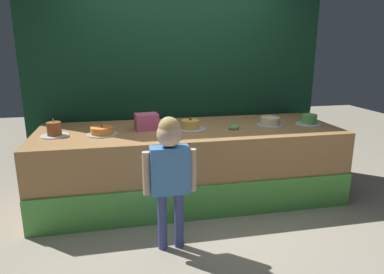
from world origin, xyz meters
name	(u,v)px	position (x,y,z in m)	size (l,w,h in m)	color
ground_plane	(201,219)	(0.00, 0.00, 0.00)	(12.00, 12.00, 0.00)	#ADA38E
stage_platform	(190,163)	(0.00, 0.59, 0.40)	(3.30, 1.20, 0.81)	#B27F4C
curtain_backdrop	(178,61)	(0.00, 1.28, 1.51)	(3.71, 0.08, 3.02)	#113823
child_figure	(170,166)	(-0.37, -0.43, 0.74)	(0.44, 0.20, 1.15)	#3F4C8C
pink_box	(147,122)	(-0.47, 0.62, 0.90)	(0.24, 0.19, 0.17)	pink
donut	(234,127)	(0.47, 0.44, 0.83)	(0.12, 0.12, 0.04)	#59B259
cake_far_left	(54,130)	(-1.40, 0.53, 0.87)	(0.28, 0.28, 0.19)	white
cake_left	(102,131)	(-0.94, 0.49, 0.84)	(0.32, 0.32, 0.11)	silver
cake_center	(190,125)	(0.00, 0.54, 0.85)	(0.35, 0.35, 0.13)	silver
cake_right	(270,122)	(0.94, 0.54, 0.85)	(0.31, 0.31, 0.14)	silver
cake_far_right	(309,120)	(1.40, 0.50, 0.86)	(0.29, 0.29, 0.16)	silver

